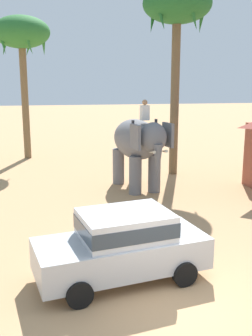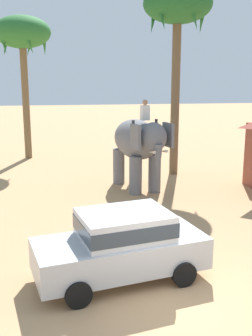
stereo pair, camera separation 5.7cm
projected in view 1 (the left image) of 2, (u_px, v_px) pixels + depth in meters
The scene contains 5 objects.
ground_plane at pixel (174, 306), 8.80m from camera, with size 120.00×120.00×0.00m, color tan.
car_sedan_foreground at pixel (123, 243), 9.77m from camera, with size 4.37×2.53×1.70m.
elephant_with_mahout at pixel (138, 144), 17.38m from camera, with size 2.38×4.02×3.88m.
palm_tree_near_hut at pixel (177, 10), 18.83m from camera, with size 3.20×3.20×8.94m.
palm_tree_left_of_road at pixel (21, 36), 22.84m from camera, with size 3.20×3.20×8.08m.
Camera 1 is at (-2.25, -7.65, 4.87)m, focal length 43.70 mm.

